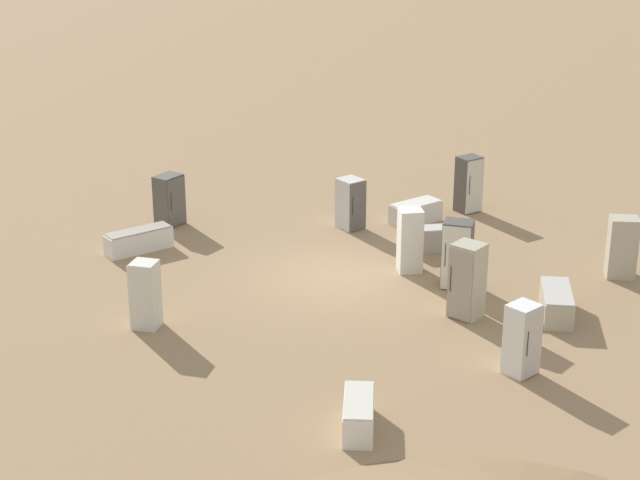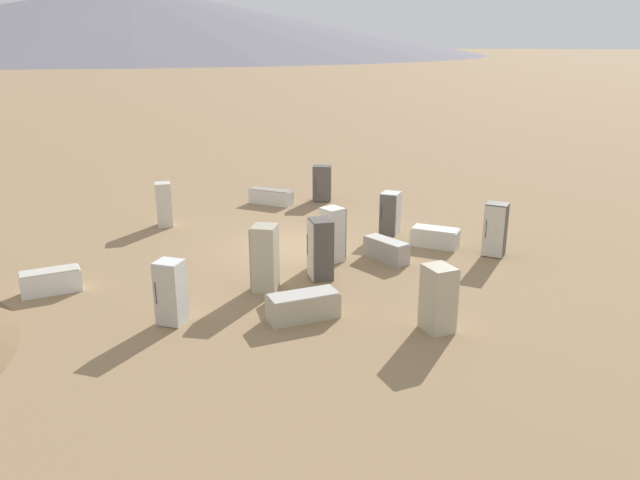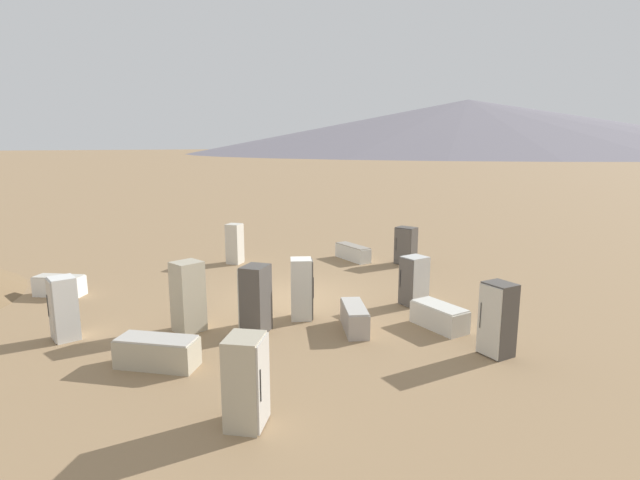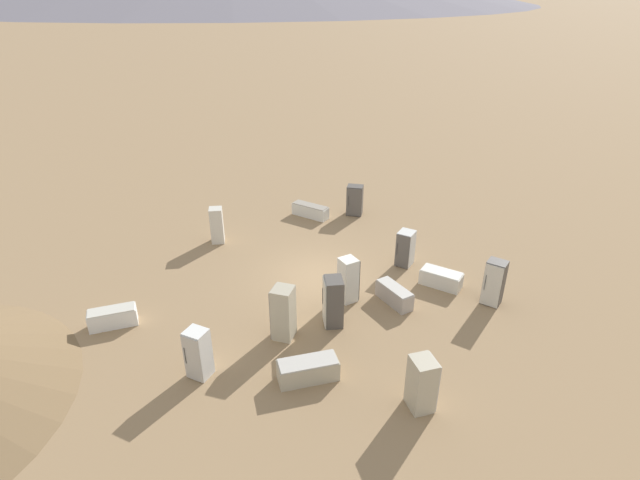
% 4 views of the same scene
% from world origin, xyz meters
% --- Properties ---
extents(ground_plane, '(1000.00, 1000.00, 0.00)m').
position_xyz_m(ground_plane, '(0.00, 0.00, 0.00)').
color(ground_plane, '#937551').
extents(discarded_fridge_0, '(1.71, 1.83, 0.68)m').
position_xyz_m(discarded_fridge_0, '(-5.44, -2.28, 0.34)').
color(discarded_fridge_0, '#B2A88E').
rests_on(discarded_fridge_0, ground_plane).
extents(discarded_fridge_1, '(1.33, 1.63, 0.69)m').
position_xyz_m(discarded_fridge_1, '(-0.47, -3.37, 0.34)').
color(discarded_fridge_1, '#A89E93').
rests_on(discarded_fridge_1, ground_plane).
extents(discarded_fridge_2, '(0.82, 0.80, 1.67)m').
position_xyz_m(discarded_fridge_2, '(0.81, 5.46, 0.83)').
color(discarded_fridge_2, beige).
rests_on(discarded_fridge_2, ground_plane).
extents(discarded_fridge_3, '(0.78, 0.68, 1.52)m').
position_xyz_m(discarded_fridge_3, '(2.45, -2.88, 0.76)').
color(discarded_fridge_3, silver).
rests_on(discarded_fridge_3, ground_plane).
extents(discarded_fridge_4, '(0.96, 0.93, 1.81)m').
position_xyz_m(discarded_fridge_4, '(-2.61, -1.83, 0.90)').
color(discarded_fridge_4, '#4C4742').
rests_on(discarded_fridge_4, ground_plane).
extents(discarded_fridge_5, '(0.87, 1.65, 0.64)m').
position_xyz_m(discarded_fridge_5, '(1.45, -4.67, 0.32)').
color(discarded_fridge_5, beige).
rests_on(discarded_fridge_5, ground_plane).
extents(discarded_fridge_6, '(0.79, 0.79, 1.89)m').
position_xyz_m(discarded_fridge_6, '(-3.95, -0.63, 0.95)').
color(discarded_fridge_6, '#B2A88E').
rests_on(discarded_fridge_6, ground_plane).
extents(discarded_fridge_7, '(0.79, 0.89, 1.55)m').
position_xyz_m(discarded_fridge_7, '(6.31, 0.93, 0.77)').
color(discarded_fridge_7, '#4C4742').
rests_on(discarded_fridge_7, ground_plane).
extents(discarded_fridge_8, '(0.62, 0.63, 1.63)m').
position_xyz_m(discarded_fridge_8, '(-6.68, 0.75, 0.82)').
color(discarded_fridge_8, white).
rests_on(discarded_fridge_8, ground_plane).
extents(discarded_fridge_9, '(1.54, 1.55, 0.67)m').
position_xyz_m(discarded_fridge_9, '(-5.97, 5.01, 0.33)').
color(discarded_fridge_9, white).
rests_on(discarded_fridge_9, ground_plane).
extents(discarded_fridge_10, '(0.71, 0.76, 1.76)m').
position_xyz_m(discarded_fridge_10, '(1.07, -6.64, 0.88)').
color(discarded_fridge_10, '#4C4742').
rests_on(discarded_fridge_10, ground_plane).
extents(discarded_fridge_11, '(0.78, 1.97, 0.64)m').
position_xyz_m(discarded_fridge_11, '(5.10, 2.86, 0.32)').
color(discarded_fridge_11, silver).
rests_on(discarded_fridge_11, ground_plane).
extents(discarded_fridge_12, '(0.97, 0.97, 1.65)m').
position_xyz_m(discarded_fridge_12, '(-5.07, -5.61, 0.83)').
color(discarded_fridge_12, '#B2A88E').
rests_on(discarded_fridge_12, ground_plane).
extents(discarded_fridge_13, '(0.85, 0.85, 1.75)m').
position_xyz_m(discarded_fridge_13, '(-1.02, -1.75, 0.87)').
color(discarded_fridge_13, silver).
rests_on(discarded_fridge_13, ground_plane).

